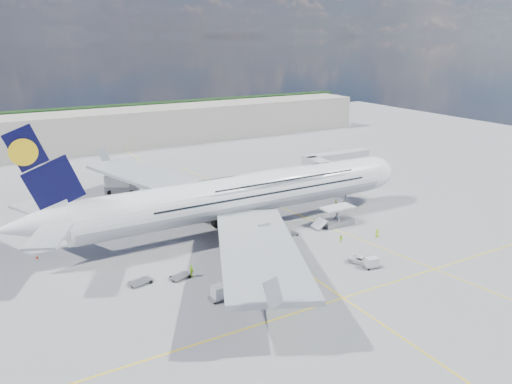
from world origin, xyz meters
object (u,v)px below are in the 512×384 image
jet_bridge (333,163)px  catering_truck_outer (122,185)px  cone_nose (332,196)px  crew_nose (336,203)px  cone_wing_left_inner (149,220)px  dolly_back (141,281)px  dolly_nose_near (290,234)px  baggage_tug (283,244)px  cargo_loader (336,219)px  service_van (362,260)px  dolly_row_c (180,276)px  crew_wing (191,271)px  cone_wing_right_inner (251,258)px  dolly_row_b (221,292)px  cone_wing_right_outer (248,290)px  catering_truck_inner (173,209)px  airliner (243,194)px  dolly_nose_far (372,263)px  crew_van (377,233)px  cone_tail (37,257)px  crew_tug (269,261)px  cone_wing_left_outer (118,214)px  dolly_row_a (238,301)px  crew_loader (341,239)px

jet_bridge → catering_truck_outer: jet_bridge is taller
catering_truck_outer → cone_nose: catering_truck_outer is taller
crew_nose → cone_wing_left_inner: crew_nose is taller
dolly_back → crew_nose: size_ratio=1.93×
dolly_nose_near → baggage_tug: bearing=-139.3°
cargo_loader → catering_truck_outer: size_ratio=1.02×
service_van → baggage_tug: bearing=94.6°
dolly_row_c → crew_wing: crew_wing is taller
crew_wing → cone_wing_right_inner: bearing=-93.5°
dolly_row_b → cone_wing_right_outer: dolly_row_b is taller
cargo_loader → baggage_tug: size_ratio=2.65×
catering_truck_inner → catering_truck_outer: (-4.39, 21.69, 0.12)m
airliner → dolly_nose_far: (9.64, -24.78, -5.95)m
baggage_tug → dolly_row_b: bearing=-138.6°
cargo_loader → crew_nose: 10.21m
airliner → crew_van: size_ratio=46.66×
dolly_row_b → cone_tail: dolly_row_b is taller
cone_wing_left_inner → cone_nose: bearing=-8.1°
service_van → cone_tail: 52.94m
catering_truck_inner → crew_tug: bearing=-101.6°
crew_nose → crew_van: size_ratio=1.15×
dolly_row_c → cone_nose: bearing=0.8°
airliner → baggage_tug: bearing=-82.0°
airliner → cone_wing_left_outer: (-18.47, 19.39, -6.57)m
dolly_row_a → cone_nose: cone_nose is taller
crew_loader → cone_wing_right_outer: (-22.70, -7.31, -0.48)m
dolly_row_a → dolly_nose_near: (19.29, 16.53, 0.05)m
airliner → cone_tail: size_ratio=141.78×
dolly_nose_near → cone_wing_left_outer: bearing=127.3°
dolly_nose_near → cone_wing_right_outer: cone_wing_right_outer is taller
cone_wing_left_outer → dolly_row_c: bearing=-88.9°
crew_tug → cone_tail: size_ratio=3.42×
service_van → cone_nose: service_van is taller
catering_truck_inner → catering_truck_outer: bearing=79.1°
dolly_back → service_van: size_ratio=0.89×
crew_loader → cone_tail: bearing=-155.7°
crew_van → cone_wing_right_inner: bearing=42.2°
jet_bridge → catering_truck_outer: 49.05m
cone_wing_right_inner → cone_wing_right_outer: (-5.58, -9.23, 0.03)m
jet_bridge → cone_nose: bearing=-125.2°
dolly_row_b → crew_van: size_ratio=2.02×
jet_bridge → cone_wing_left_outer: size_ratio=30.25×
dolly_row_b → dolly_nose_far: (24.86, -2.91, -0.22)m
catering_truck_inner → cone_tail: (-26.20, -6.62, -1.74)m
crew_nose → crew_tug: crew_nose is taller
crew_tug → crew_loader: bearing=0.9°
dolly_nose_far → cone_wing_right_inner: 19.27m
cone_tail → dolly_row_b: bearing=-52.8°
baggage_tug → crew_wing: size_ratio=1.64×
cone_nose → cargo_loader: bearing=-125.9°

